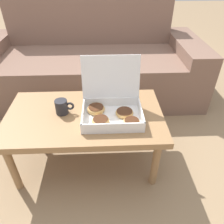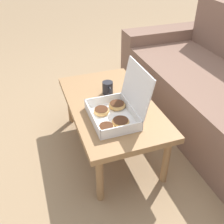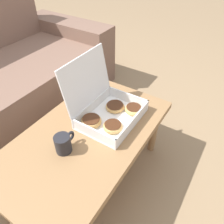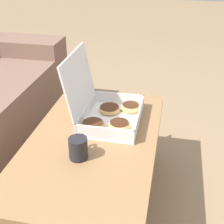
{
  "view_description": "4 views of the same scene",
  "coord_description": "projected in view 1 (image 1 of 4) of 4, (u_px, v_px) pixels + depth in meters",
  "views": [
    {
      "loc": [
        0.12,
        -1.19,
        1.19
      ],
      "look_at": [
        0.17,
        -0.17,
        0.44
      ],
      "focal_mm": 35.0,
      "sensor_mm": 36.0,
      "label": 1
    },
    {
      "loc": [
        1.4,
        -0.61,
        1.36
      ],
      "look_at": [
        0.17,
        -0.17,
        0.44
      ],
      "focal_mm": 42.0,
      "sensor_mm": 36.0,
      "label": 2
    },
    {
      "loc": [
        -0.56,
        -0.64,
        1.2
      ],
      "look_at": [
        0.17,
        -0.17,
        0.44
      ],
      "focal_mm": 35.0,
      "sensor_mm": 36.0,
      "label": 3
    },
    {
      "loc": [
        -1.08,
        -0.43,
        1.16
      ],
      "look_at": [
        0.17,
        -0.17,
        0.44
      ],
      "focal_mm": 50.0,
      "sensor_mm": 36.0,
      "label": 4
    }
  ],
  "objects": [
    {
      "name": "couch",
      "position": [
        91.0,
        65.0,
        2.16
      ],
      "size": [
        2.09,
        0.88,
        0.86
      ],
      "color": "#7A5B4C",
      "rests_on": "ground_plane"
    },
    {
      "name": "coffee_table",
      "position": [
        85.0,
        120.0,
        1.35
      ],
      "size": [
        0.96,
        0.55,
        0.39
      ],
      "color": "#997047",
      "rests_on": "ground_plane"
    },
    {
      "name": "pastry_box",
      "position": [
        112.0,
        108.0,
        1.28
      ],
      "size": [
        0.35,
        0.31,
        0.32
      ],
      "color": "white",
      "rests_on": "coffee_table"
    },
    {
      "name": "ground_plane",
      "position": [
        89.0,
        146.0,
        1.66
      ],
      "size": [
        12.0,
        12.0,
        0.0
      ],
      "primitive_type": "plane",
      "color": "#937756"
    },
    {
      "name": "coffee_mug",
      "position": [
        62.0,
        107.0,
        1.31
      ],
      "size": [
        0.11,
        0.07,
        0.09
      ],
      "color": "#232328",
      "rests_on": "coffee_table"
    }
  ]
}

